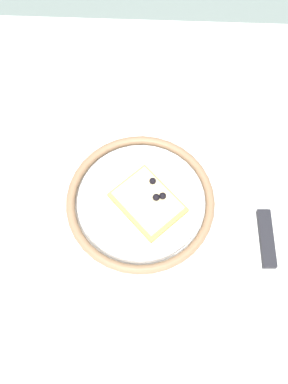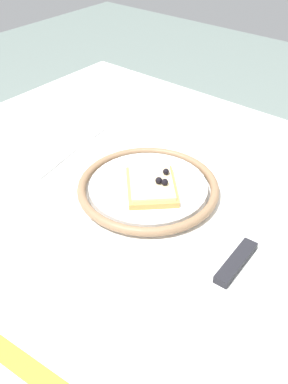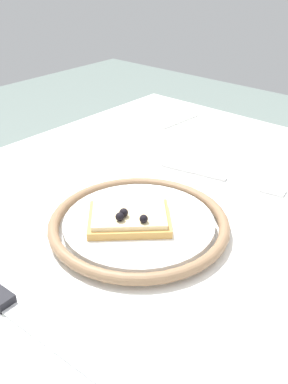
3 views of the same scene
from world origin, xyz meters
TOP-DOWN VIEW (x-y plane):
  - ground_plane at (0.00, 0.00)m, footprint 6.00×6.00m
  - dining_table at (0.00, 0.00)m, footprint 1.00×0.74m
  - plate at (-0.03, -0.01)m, footprint 0.23×0.23m
  - pizza_slice_near at (-0.02, -0.01)m, footprint 0.13×0.13m
  - knife at (0.16, -0.03)m, footprint 0.03×0.24m
  - fork at (-0.22, -0.00)m, footprint 0.06×0.20m

SIDE VIEW (x-z plane):
  - ground_plane at x=0.00m, z-range 0.00..0.00m
  - dining_table at x=0.00m, z-range 0.27..1.00m
  - fork at x=-0.22m, z-range 0.73..0.73m
  - knife at x=0.16m, z-range 0.73..0.74m
  - plate at x=-0.03m, z-range 0.73..0.75m
  - pizza_slice_near at x=-0.02m, z-range 0.74..0.76m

